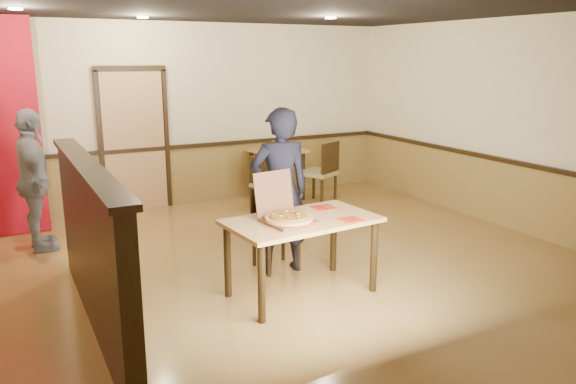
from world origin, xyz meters
name	(u,v)px	position (x,y,z in m)	size (l,w,h in m)	color
floor	(289,276)	(0.00, 0.00, 0.00)	(7.00, 7.00, 0.00)	#A27B3F
ceiling	(289,2)	(0.00, 0.00, 2.80)	(7.00, 7.00, 0.00)	black
wall_back	(184,115)	(0.00, 3.50, 1.40)	(7.00, 7.00, 0.00)	beige
wall_right	(528,127)	(3.50, 0.00, 1.40)	(7.00, 7.00, 0.00)	beige
wainscot_back	(187,175)	(0.00, 3.47, 0.45)	(7.00, 0.04, 0.90)	olive
chair_rail_back	(187,146)	(0.00, 3.45, 0.92)	(7.00, 0.06, 0.06)	black
wainscot_right	(519,198)	(3.47, 0.00, 0.45)	(0.04, 7.00, 0.90)	olive
chair_rail_right	(521,164)	(3.45, 0.00, 0.92)	(0.06, 7.00, 0.06)	black
back_door	(134,141)	(-0.80, 3.46, 1.05)	(0.90, 0.06, 2.10)	tan
booth_partition	(92,244)	(-2.00, -0.20, 0.74)	(0.20, 3.10, 1.44)	black
spot_a	(15,9)	(-2.30, 1.80, 2.78)	(0.14, 0.14, 0.02)	#FFDDB2
spot_b	(143,17)	(-0.80, 2.50, 2.78)	(0.14, 0.14, 0.02)	#FFDDB2
spot_c	(331,18)	(1.40, 1.50, 2.78)	(0.14, 0.14, 0.02)	#FFDDB2
main_table	(302,230)	(-0.10, -0.46, 0.66)	(1.51, 0.94, 0.77)	tan
diner_chair	(273,224)	(-0.02, 0.34, 0.49)	(0.45, 0.45, 0.89)	olive
side_chair_left	(265,181)	(0.89, 2.45, 0.47)	(0.60, 0.60, 0.86)	olive
side_chair_right	(322,170)	(1.87, 2.43, 0.55)	(0.67, 0.67, 1.00)	olive
side_table	(277,160)	(1.38, 3.05, 0.64)	(0.86, 0.86, 0.82)	tan
diner	(280,191)	(-0.01, 0.19, 0.89)	(0.65, 0.43, 1.79)	black
passerby	(34,181)	(-2.29, 2.16, 0.85)	(1.00, 0.42, 1.71)	gray
pizza_box	(286,216)	(-0.29, -0.48, 0.83)	(0.49, 0.56, 0.45)	brown
pizza	(289,218)	(-0.28, -0.53, 0.82)	(0.45, 0.45, 0.03)	tan
napkin_near	(351,219)	(0.30, -0.71, 0.78)	(0.20, 0.20, 0.01)	red
napkin_far	(324,207)	(0.30, -0.21, 0.78)	(0.22, 0.22, 0.01)	red
condiment	(273,145)	(1.33, 3.07, 0.89)	(0.05, 0.05, 0.14)	#914B1A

